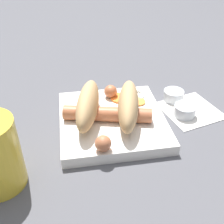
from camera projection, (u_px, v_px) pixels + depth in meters
The scene contains 8 objects.
ground_plane at pixel (112, 125), 0.55m from camera, with size 3.00×3.00×0.00m, color #4C4C51.
food_tray at pixel (112, 121), 0.54m from camera, with size 0.20×0.20×0.02m.
bread_roll at pixel (108, 104), 0.51m from camera, with size 0.17×0.14×0.06m.
sausage at pixel (107, 114), 0.52m from camera, with size 0.18×0.16×0.03m.
pickled_veggies at pixel (128, 96), 0.59m from camera, with size 0.08×0.08×0.01m.
napkin at pixel (190, 110), 0.58m from camera, with size 0.13×0.13×0.00m.
condiment_cup_near at pixel (185, 111), 0.56m from camera, with size 0.04×0.04×0.02m.
condiment_cup_far at pixel (173, 96), 0.61m from camera, with size 0.04×0.04×0.02m.
Camera 1 is at (-0.42, 0.07, 0.33)m, focal length 45.00 mm.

